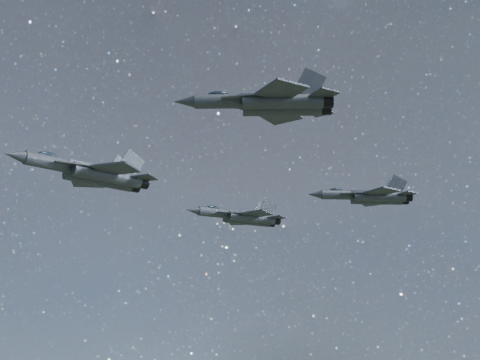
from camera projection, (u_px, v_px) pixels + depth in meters
name	position (u px, v px, depth m)	size (l,w,h in m)	color
jet_lead	(92.00, 173.00, 81.90)	(19.04, 12.80, 4.81)	#2C3137
jet_left	(242.00, 217.00, 102.20)	(15.84, 11.19, 4.01)	#2C3137
jet_right	(269.00, 103.00, 66.35)	(16.33, 10.77, 4.18)	#2C3137
jet_slot	(370.00, 196.00, 94.95)	(15.35, 10.29, 3.88)	#2C3137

